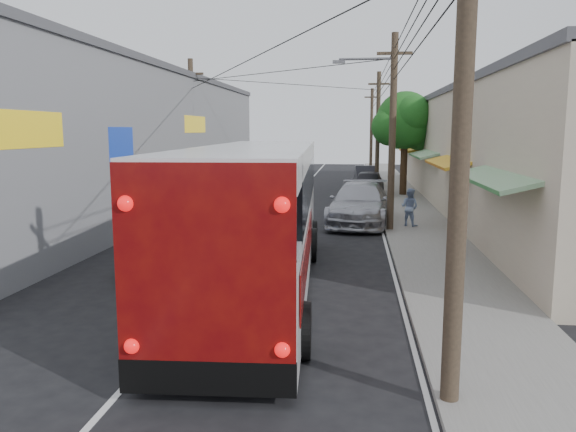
% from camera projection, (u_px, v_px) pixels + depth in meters
% --- Properties ---
extents(ground, '(120.00, 120.00, 0.00)m').
position_uv_depth(ground, '(165.00, 342.00, 11.16)').
color(ground, black).
rests_on(ground, ground).
extents(sidewalk, '(3.00, 80.00, 0.12)m').
position_uv_depth(sidewalk, '(406.00, 208.00, 30.03)').
color(sidewalk, slate).
rests_on(sidewalk, ground).
extents(building_right, '(7.09, 40.00, 6.25)m').
position_uv_depth(building_right, '(487.00, 149.00, 31.00)').
color(building_right, '#B7A892').
rests_on(building_right, ground).
extents(building_left, '(7.20, 36.00, 7.25)m').
position_uv_depth(building_left, '(120.00, 140.00, 29.26)').
color(building_left, gray).
rests_on(building_left, ground).
extents(utility_poles, '(11.80, 45.28, 8.00)m').
position_uv_depth(utility_poles, '(344.00, 131.00, 30.13)').
color(utility_poles, '#473828').
rests_on(utility_poles, ground).
extents(street_tree, '(4.40, 4.00, 6.60)m').
position_uv_depth(street_tree, '(406.00, 122.00, 35.19)').
color(street_tree, '#3F2B19').
rests_on(street_tree, ground).
extents(coach_bus, '(3.59, 13.25, 3.78)m').
position_uv_depth(coach_bus, '(258.00, 215.00, 14.76)').
color(coach_bus, silver).
rests_on(coach_bus, ground).
extents(jeepney, '(2.76, 4.90, 1.29)m').
position_uv_depth(jeepney, '(170.00, 247.00, 17.18)').
color(jeepney, '#B1B0B7').
rests_on(jeepney, ground).
extents(parked_suv, '(3.15, 6.50, 1.82)m').
position_uv_depth(parked_suv, '(360.00, 204.00, 25.18)').
color(parked_suv, '#A7A8B0').
rests_on(parked_suv, ground).
extents(parked_car_mid, '(2.29, 4.91, 1.63)m').
position_uv_depth(parked_car_mid, '(368.00, 183.00, 36.03)').
color(parked_car_mid, black).
rests_on(parked_car_mid, ground).
extents(parked_car_far, '(1.86, 4.75, 1.54)m').
position_uv_depth(parked_car_far, '(366.00, 176.00, 42.01)').
color(parked_car_far, black).
rests_on(parked_car_far, ground).
extents(pedestrian_near, '(0.55, 0.37, 1.48)m').
position_uv_depth(pedestrian_near, '(457.00, 229.00, 18.96)').
color(pedestrian_near, '#C5687D').
rests_on(pedestrian_near, sidewalk).
extents(pedestrian_far, '(1.00, 0.94, 1.62)m').
position_uv_depth(pedestrian_far, '(410.00, 207.00, 23.95)').
color(pedestrian_far, '#869CC3').
rests_on(pedestrian_far, sidewalk).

